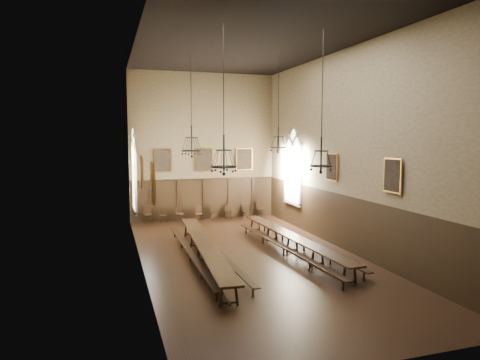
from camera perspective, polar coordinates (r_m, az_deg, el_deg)
name	(u,v)px	position (r m, az deg, el deg)	size (l,w,h in m)	color
floor	(250,258)	(18.53, 1.35, -10.29)	(9.00, 18.00, 0.02)	black
ceiling	(251,40)	(18.21, 1.43, 18.11)	(9.00, 18.00, 0.02)	black
wall_back	(204,147)	(26.50, -4.88, 4.45)	(9.00, 0.02, 9.00)	#857652
wall_front	(384,166)	(9.72, 18.65, 1.74)	(9.00, 0.02, 9.00)	#857652
wall_left	(139,153)	(16.91, -13.27, 3.52)	(0.02, 18.00, 9.00)	#857652
wall_right	(346,151)	(19.72, 13.93, 3.82)	(0.02, 18.00, 9.00)	#857652
wainscot_panelling	(250,229)	(18.22, 1.36, -6.49)	(9.00, 18.00, 2.50)	black
table_left	(204,253)	(17.77, -4.77, -9.62)	(1.40, 10.51, 0.82)	black
table_right	(292,244)	(19.34, 6.97, -8.45)	(1.12, 9.80, 0.76)	black
bench_left_outer	(190,255)	(17.94, -6.63, -9.93)	(0.33, 9.66, 0.43)	black
bench_left_inner	(217,254)	(18.07, -3.08, -9.80)	(0.48, 9.39, 0.42)	black
bench_right_inner	(284,250)	(18.76, 5.84, -9.21)	(0.85, 9.67, 0.44)	black
bench_right_outer	(304,245)	(19.60, 8.53, -8.61)	(0.91, 9.29, 0.42)	black
chair_0	(148,218)	(25.99, -12.19, -4.98)	(0.52, 0.52, 1.04)	black
chair_1	(163,218)	(26.12, -10.20, -4.99)	(0.42, 0.42, 0.89)	black
chair_2	(180,217)	(26.19, -7.99, -4.91)	(0.41, 0.41, 0.91)	black
chair_3	(199,216)	(26.38, -5.46, -4.81)	(0.46, 0.46, 0.90)	black
chair_4	(214,215)	(26.56, -3.45, -4.71)	(0.42, 0.42, 0.92)	black
chair_5	(228,214)	(26.83, -1.61, -4.60)	(0.45, 0.45, 0.91)	black
chair_6	(245,213)	(27.21, 0.71, -4.48)	(0.40, 0.40, 0.86)	black
chair_7	(260,212)	(27.52, 2.71, -4.25)	(0.46, 0.46, 1.04)	black
chandelier_back_left	(192,145)	(20.01, -6.47, 4.72)	(0.95, 0.95, 4.69)	black
chandelier_back_right	(278,141)	(21.00, 5.12, 5.16)	(0.82, 0.82, 4.56)	black
chandelier_front_left	(224,158)	(15.09, -2.16, 2.95)	(0.92, 0.92, 5.10)	black
chandelier_front_right	(321,157)	(16.20, 10.75, 3.01)	(0.87, 0.87, 5.12)	black
portrait_back_0	(162,160)	(25.97, -10.41, 2.58)	(1.10, 0.12, 1.40)	orange
portrait_back_1	(204,160)	(26.40, -4.80, 2.71)	(1.10, 0.12, 1.40)	orange
portrait_back_2	(244,159)	(27.08, 0.59, 2.81)	(1.10, 0.12, 1.40)	orange
portrait_left_0	(141,172)	(17.97, -13.03, 1.10)	(0.12, 1.00, 1.30)	orange
portrait_left_1	(153,183)	(13.50, -11.59, -0.40)	(0.12, 1.00, 1.30)	orange
portrait_right_0	(332,167)	(20.56, 12.13, 1.70)	(0.12, 1.00, 1.30)	orange
portrait_right_1	(393,175)	(16.80, 19.67, 0.58)	(0.12, 1.00, 1.30)	orange
window_right	(293,167)	(24.61, 7.07, 1.75)	(0.20, 2.20, 4.60)	white
window_left	(134,171)	(22.46, -14.00, 1.23)	(0.20, 2.20, 4.60)	white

